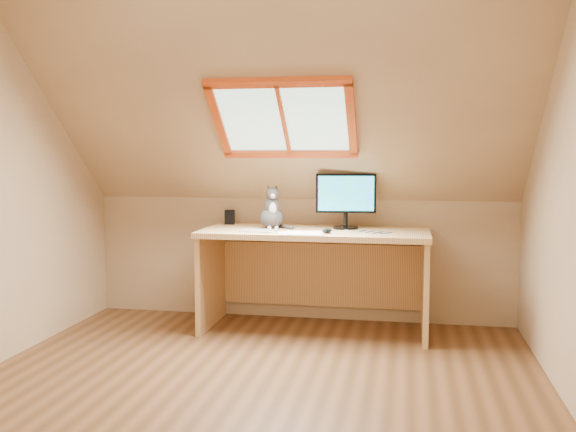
# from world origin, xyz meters

# --- Properties ---
(ground) EXTENTS (3.50, 3.50, 0.00)m
(ground) POSITION_xyz_m (0.00, 0.00, 0.00)
(ground) COLOR brown
(ground) RESTS_ON ground
(room_shell) EXTENTS (3.52, 3.52, 2.41)m
(room_shell) POSITION_xyz_m (0.00, -0.09, 1.43)
(room_shell) COLOR tan
(room_shell) RESTS_ON ground
(desk) EXTENTS (1.74, 0.76, 0.79)m
(desk) POSITION_xyz_m (0.18, 1.45, 0.56)
(desk) COLOR #E2B86B
(desk) RESTS_ON ground
(monitor) EXTENTS (0.47, 0.20, 0.43)m
(monitor) POSITION_xyz_m (0.40, 1.48, 1.04)
(monitor) COLOR black
(monitor) RESTS_ON desk
(cat) EXTENTS (0.25, 0.27, 0.35)m
(cat) POSITION_xyz_m (-0.17, 1.40, 0.92)
(cat) COLOR #453F3D
(cat) RESTS_ON desk
(desk_speaker) EXTENTS (0.10, 0.10, 0.12)m
(desk_speaker) POSITION_xyz_m (-0.57, 1.63, 0.85)
(desk_speaker) COLOR black
(desk_speaker) RESTS_ON desk
(graphics_tablet) EXTENTS (0.28, 0.21, 0.01)m
(graphics_tablet) POSITION_xyz_m (-0.22, 1.19, 0.80)
(graphics_tablet) COLOR #B2B2B7
(graphics_tablet) RESTS_ON desk
(mouse) EXTENTS (0.09, 0.12, 0.03)m
(mouse) POSITION_xyz_m (0.30, 1.17, 0.81)
(mouse) COLOR black
(mouse) RESTS_ON desk
(papers) EXTENTS (0.35, 0.30, 0.01)m
(papers) POSITION_xyz_m (0.16, 1.12, 0.80)
(papers) COLOR white
(papers) RESTS_ON desk
(cables) EXTENTS (0.51, 0.26, 0.01)m
(cables) POSITION_xyz_m (0.54, 1.26, 0.80)
(cables) COLOR silver
(cables) RESTS_ON desk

